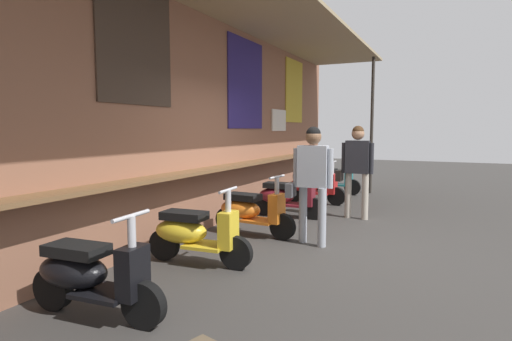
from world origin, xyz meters
name	(u,v)px	position (x,y,z in m)	size (l,w,h in m)	color
ground_plane	(315,243)	(0.00, 0.00, 0.00)	(35.02, 35.02, 0.00)	#383533
market_stall_facade	(203,108)	(0.00, 1.91, 2.00)	(12.51, 2.09, 3.67)	#8C5B44
scooter_black	(88,275)	(-3.16, 1.08, 0.39)	(0.50, 1.40, 0.97)	black
scooter_yellow	(193,233)	(-1.53, 1.08, 0.39)	(0.50, 1.40, 0.97)	gold
scooter_orange	(249,211)	(0.03, 1.08, 0.39)	(0.50, 1.40, 0.97)	orange
scooter_maroon	(285,197)	(1.53, 1.08, 0.39)	(0.46, 1.40, 0.97)	maroon
scooter_red	(311,186)	(3.15, 1.08, 0.39)	(0.47, 1.40, 0.97)	red
scooter_teal	(330,179)	(4.70, 1.08, 0.39)	(0.46, 1.40, 0.97)	#197075
shopper_with_handbag	(356,162)	(1.98, -0.16, 1.06)	(0.28, 0.67, 1.73)	#ADA393
shopper_browsing	(312,173)	(-0.06, 0.04, 1.04)	(0.30, 0.67, 1.70)	#999EA8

